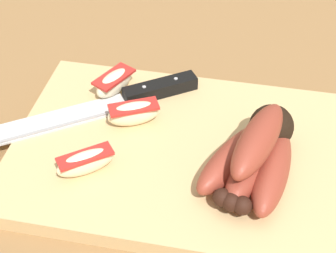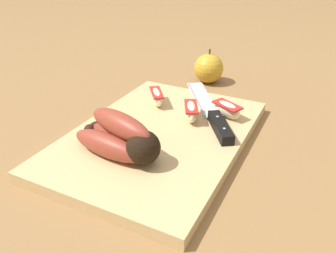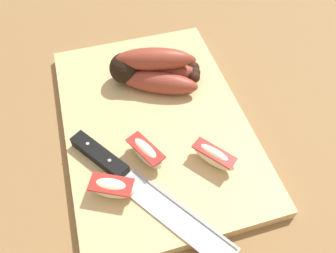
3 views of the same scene
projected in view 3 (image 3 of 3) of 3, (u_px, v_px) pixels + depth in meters
name	position (u px, v px, depth m)	size (l,w,h in m)	color
ground_plane	(163.00, 125.00, 0.57)	(6.00, 6.00, 0.00)	olive
cutting_board	(155.00, 123.00, 0.56)	(0.41, 0.28, 0.02)	tan
banana_bunch	(154.00, 69.00, 0.58)	(0.12, 0.16, 0.07)	black
chefs_knife	(124.00, 175.00, 0.48)	(0.25, 0.18, 0.02)	silver
apple_wedge_near	(214.00, 156.00, 0.49)	(0.07, 0.06, 0.03)	beige
apple_wedge_middle	(146.00, 152.00, 0.49)	(0.07, 0.05, 0.03)	beige
apple_wedge_far	(112.00, 188.00, 0.46)	(0.05, 0.07, 0.03)	beige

